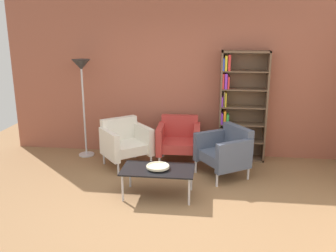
{
  "coord_description": "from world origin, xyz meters",
  "views": [
    {
      "loc": [
        0.54,
        -4.11,
        2.33
      ],
      "look_at": [
        -0.07,
        0.84,
        0.95
      ],
      "focal_mm": 39.65,
      "sensor_mm": 36.0,
      "label": 1
    }
  ],
  "objects": [
    {
      "name": "ground_plane",
      "position": [
        0.0,
        0.0,
        0.0
      ],
      "size": [
        8.32,
        8.32,
        0.0
      ],
      "primitive_type": "plane",
      "color": "olive"
    },
    {
      "name": "brick_back_panel",
      "position": [
        0.0,
        2.46,
        1.45
      ],
      "size": [
        6.4,
        0.12,
        2.9
      ],
      "primitive_type": "cube",
      "color": "#9E5642",
      "rests_on": "ground_plane"
    },
    {
      "name": "bookshelf_tall",
      "position": [
        0.98,
        2.25,
        0.94
      ],
      "size": [
        0.8,
        0.3,
        1.9
      ],
      "color": "brown",
      "rests_on": "ground_plane"
    },
    {
      "name": "coffee_table_low",
      "position": [
        -0.18,
        0.6,
        0.37
      ],
      "size": [
        1.0,
        0.56,
        0.4
      ],
      "color": "black",
      "rests_on": "ground_plane"
    },
    {
      "name": "decorative_bowl",
      "position": [
        -0.18,
        0.6,
        0.43
      ],
      "size": [
        0.32,
        0.32,
        0.05
      ],
      "color": "beige",
      "rests_on": "coffee_table_low"
    },
    {
      "name": "armchair_near_window",
      "position": [
        -0.02,
        1.95,
        0.41
      ],
      "size": [
        0.74,
        0.68,
        0.78
      ],
      "rotation": [
        0.0,
        0.0,
        0.03
      ],
      "color": "#B73833",
      "rests_on": "ground_plane"
    },
    {
      "name": "armchair_by_bookshelf",
      "position": [
        -0.91,
        1.69,
        0.41
      ],
      "size": [
        0.95,
        0.94,
        0.78
      ],
      "rotation": [
        0.0,
        0.0,
        0.68
      ],
      "color": "white",
      "rests_on": "ground_plane"
    },
    {
      "name": "armchair_spare_guest",
      "position": [
        0.76,
        1.44,
        0.41
      ],
      "size": [
        0.93,
        0.94,
        0.78
      ],
      "rotation": [
        0.0,
        0.0,
        -0.97
      ],
      "color": "#4C566B",
      "rests_on": "ground_plane"
    },
    {
      "name": "floor_lamp_torchiere",
      "position": [
        -1.74,
        2.07,
        1.45
      ],
      "size": [
        0.32,
        0.32,
        1.74
      ],
      "color": "silver",
      "rests_on": "ground_plane"
    }
  ]
}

